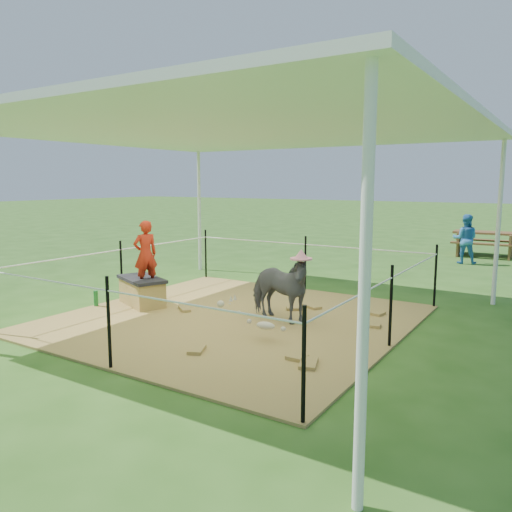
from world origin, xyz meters
The scene contains 13 objects.
ground centered at (0.00, 0.00, 0.00)m, with size 90.00×90.00×0.00m, color #2D5919.
hay_patch centered at (0.00, 0.00, 0.01)m, with size 4.60×4.60×0.03m, color brown.
canopy_tent centered at (0.00, 0.00, 2.69)m, with size 6.30×6.30×2.90m.
rope_fence centered at (0.00, 0.00, 0.64)m, with size 4.54×4.54×1.00m.
straw_bale centered at (-1.67, -0.12, 0.22)m, with size 0.87×0.44×0.39m, color #A1843A.
dark_cloth centered at (-1.67, -0.12, 0.44)m, with size 0.93×0.49×0.05m, color black.
woman centered at (-1.57, -0.12, 0.94)m, with size 0.38×0.25×1.05m, color red.
green_bottle centered at (-2.22, -0.57, 0.15)m, with size 0.07×0.07×0.24m, color #176925.
pony centered at (0.61, 0.20, 0.49)m, with size 0.50×1.10×0.93m, color #45454A.
pink_hat centered at (0.61, 0.20, 1.03)m, with size 0.29×0.29×0.13m, color pink.
foal centered at (0.91, -0.62, 0.24)m, with size 0.77×0.43×0.43m, color #C7B591, non-canonical shape.
picnic_table_near centered at (2.09, 8.64, 0.33)m, with size 1.57×1.13×0.65m, color brown.
distant_person centered at (1.85, 7.08, 0.59)m, with size 0.58×0.45×1.19m, color #3177BA.
Camera 1 is at (3.95, -5.66, 1.95)m, focal length 35.00 mm.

